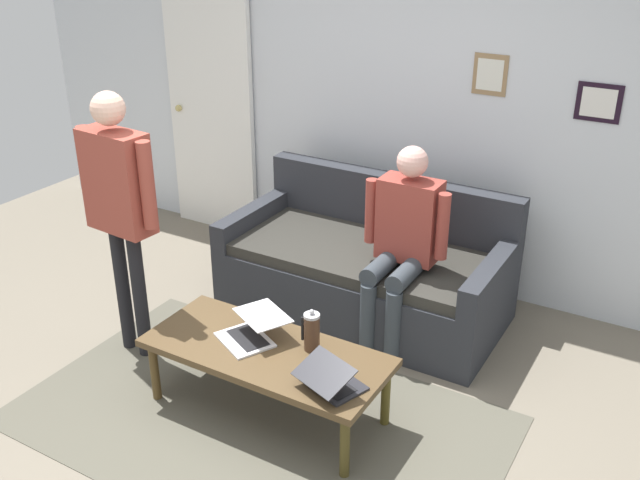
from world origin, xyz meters
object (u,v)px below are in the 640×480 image
laptop_left (251,331)px  person_standing (119,194)px  interior_door (211,111)px  coffee_table (266,356)px  person_seated (403,237)px  french_press (312,331)px  couch (367,270)px  laptop_center (330,380)px

laptop_left → person_standing: size_ratio=0.27×
interior_door → person_standing: interior_door is taller
interior_door → coffee_table: (-1.81, 1.89, -0.66)m
person_standing → person_seated: bearing=-145.0°
laptop_left → coffee_table: bearing=159.6°
person_standing → person_seated: size_ratio=1.29×
laptop_left → french_press: size_ratio=1.82×
couch → laptop_center: bearing=109.8°
laptop_left → laptop_center: bearing=164.7°
person_standing → interior_door: bearing=-67.3°
interior_door → person_standing: size_ratio=1.24×
interior_door → laptop_center: size_ratio=5.67×
coffee_table → person_standing: bearing=-4.7°
couch → laptop_left: 1.24m
person_seated → laptop_center: bearing=97.4°
laptop_left → person_seated: bearing=-113.8°
laptop_center → person_seated: size_ratio=0.28×
laptop_center → person_standing: person_standing is taller
coffee_table → person_standing: 1.27m
person_standing → couch: bearing=-130.7°
coffee_table → laptop_left: bearing=-20.4°
laptop_left → person_seated: (-0.44, -1.00, 0.27)m
couch → laptop_center: couch is taller
french_press → person_standing: size_ratio=0.15×
laptop_center → french_press: bearing=-43.7°
laptop_left → laptop_center: laptop_center is taller
french_press → person_seated: 0.95m
interior_door → person_seated: 2.30m
interior_door → person_seated: interior_door is taller
interior_door → person_seated: (-2.12, 0.85, -0.30)m
coffee_table → person_seated: (-0.31, -1.04, 0.36)m
coffee_table → person_seated: size_ratio=1.05×
laptop_center → person_standing: bearing=-7.5°
laptop_left → person_seated: person_seated is taller
laptop_center → person_seated: (0.15, -1.16, 0.28)m
french_press → person_seated: (-0.10, -0.92, 0.21)m
couch → person_standing: person_standing is taller
interior_door → coffee_table: interior_door is taller
couch → person_standing: bearing=49.3°
french_press → person_seated: person_seated is taller
couch → laptop_left: size_ratio=4.21×
coffee_table → laptop_left: 0.16m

